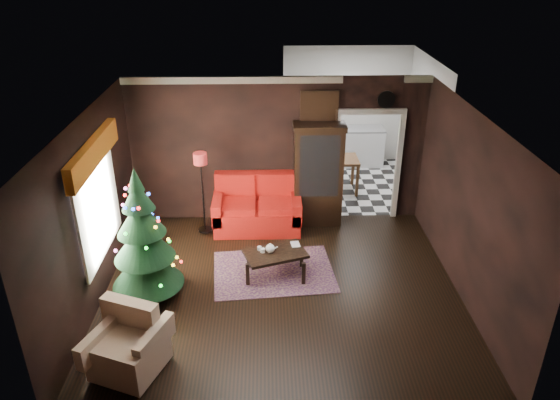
{
  "coord_description": "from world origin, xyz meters",
  "views": [
    {
      "loc": [
        -0.2,
        -6.73,
        4.9
      ],
      "look_at": [
        0.0,
        0.9,
        1.15
      ],
      "focal_mm": 33.62,
      "sensor_mm": 36.0,
      "label": 1
    }
  ],
  "objects_px": {
    "loveseat": "(257,204)",
    "curio_cabinet": "(318,177)",
    "armchair": "(127,343)",
    "floor_lamp": "(203,193)",
    "christmas_tree": "(143,237)",
    "wall_clock": "(386,99)",
    "kitchen_table": "(341,174)",
    "coffee_table": "(275,264)",
    "teapot": "(270,248)"
  },
  "relations": [
    {
      "from": "christmas_tree",
      "to": "wall_clock",
      "type": "bearing_deg",
      "value": 32.46
    },
    {
      "from": "coffee_table",
      "to": "curio_cabinet",
      "type": "bearing_deg",
      "value": 65.45
    },
    {
      "from": "coffee_table",
      "to": "wall_clock",
      "type": "height_order",
      "value": "wall_clock"
    },
    {
      "from": "curio_cabinet",
      "to": "wall_clock",
      "type": "height_order",
      "value": "wall_clock"
    },
    {
      "from": "loveseat",
      "to": "kitchen_table",
      "type": "relative_size",
      "value": 2.27
    },
    {
      "from": "loveseat",
      "to": "curio_cabinet",
      "type": "bearing_deg",
      "value": 10.83
    },
    {
      "from": "wall_clock",
      "to": "kitchen_table",
      "type": "relative_size",
      "value": 0.43
    },
    {
      "from": "floor_lamp",
      "to": "christmas_tree",
      "type": "bearing_deg",
      "value": -108.42
    },
    {
      "from": "kitchen_table",
      "to": "armchair",
      "type": "bearing_deg",
      "value": -122.13
    },
    {
      "from": "curio_cabinet",
      "to": "wall_clock",
      "type": "distance_m",
      "value": 1.88
    },
    {
      "from": "curio_cabinet",
      "to": "christmas_tree",
      "type": "xyz_separation_m",
      "value": [
        -2.78,
        -2.35,
        0.1
      ]
    },
    {
      "from": "floor_lamp",
      "to": "christmas_tree",
      "type": "xyz_separation_m",
      "value": [
        -0.65,
        -1.95,
        0.22
      ]
    },
    {
      "from": "loveseat",
      "to": "curio_cabinet",
      "type": "xyz_separation_m",
      "value": [
        1.15,
        0.22,
        0.45
      ]
    },
    {
      "from": "floor_lamp",
      "to": "kitchen_table",
      "type": "xyz_separation_m",
      "value": [
        2.78,
        1.83,
        -0.46
      ]
    },
    {
      "from": "teapot",
      "to": "kitchen_table",
      "type": "height_order",
      "value": "kitchen_table"
    },
    {
      "from": "armchair",
      "to": "coffee_table",
      "type": "distance_m",
      "value": 2.81
    },
    {
      "from": "loveseat",
      "to": "curio_cabinet",
      "type": "relative_size",
      "value": 0.89
    },
    {
      "from": "floor_lamp",
      "to": "coffee_table",
      "type": "distance_m",
      "value": 2.02
    },
    {
      "from": "loveseat",
      "to": "armchair",
      "type": "distance_m",
      "value": 4.01
    },
    {
      "from": "loveseat",
      "to": "wall_clock",
      "type": "relative_size",
      "value": 5.31
    },
    {
      "from": "wall_clock",
      "to": "kitchen_table",
      "type": "xyz_separation_m",
      "value": [
        -0.55,
        1.25,
        -2.0
      ]
    },
    {
      "from": "loveseat",
      "to": "teapot",
      "type": "bearing_deg",
      "value": -81.89
    },
    {
      "from": "curio_cabinet",
      "to": "floor_lamp",
      "type": "xyz_separation_m",
      "value": [
        -2.13,
        -0.4,
        -0.12
      ]
    },
    {
      "from": "floor_lamp",
      "to": "kitchen_table",
      "type": "height_order",
      "value": "floor_lamp"
    },
    {
      "from": "christmas_tree",
      "to": "coffee_table",
      "type": "xyz_separation_m",
      "value": [
        1.94,
        0.51,
        -0.82
      ]
    },
    {
      "from": "wall_clock",
      "to": "teapot",
      "type": "bearing_deg",
      "value": -136.39
    },
    {
      "from": "curio_cabinet",
      "to": "armchair",
      "type": "distance_m",
      "value": 4.79
    },
    {
      "from": "armchair",
      "to": "wall_clock",
      "type": "bearing_deg",
      "value": 68.2
    },
    {
      "from": "floor_lamp",
      "to": "kitchen_table",
      "type": "distance_m",
      "value": 3.35
    },
    {
      "from": "christmas_tree",
      "to": "wall_clock",
      "type": "xyz_separation_m",
      "value": [
        3.98,
        2.53,
        1.33
      ]
    },
    {
      "from": "curio_cabinet",
      "to": "coffee_table",
      "type": "bearing_deg",
      "value": -114.55
    },
    {
      "from": "floor_lamp",
      "to": "kitchen_table",
      "type": "bearing_deg",
      "value": 33.35
    },
    {
      "from": "loveseat",
      "to": "wall_clock",
      "type": "bearing_deg",
      "value": 9.66
    },
    {
      "from": "loveseat",
      "to": "armchair",
      "type": "height_order",
      "value": "loveseat"
    },
    {
      "from": "armchair",
      "to": "loveseat",
      "type": "bearing_deg",
      "value": 88.98
    },
    {
      "from": "loveseat",
      "to": "christmas_tree",
      "type": "distance_m",
      "value": 2.74
    },
    {
      "from": "wall_clock",
      "to": "kitchen_table",
      "type": "height_order",
      "value": "wall_clock"
    },
    {
      "from": "teapot",
      "to": "wall_clock",
      "type": "relative_size",
      "value": 0.52
    },
    {
      "from": "teapot",
      "to": "armchair",
      "type": "bearing_deg",
      "value": -130.73
    },
    {
      "from": "christmas_tree",
      "to": "wall_clock",
      "type": "relative_size",
      "value": 6.39
    },
    {
      "from": "christmas_tree",
      "to": "armchair",
      "type": "xyz_separation_m",
      "value": [
        0.07,
        -1.57,
        -0.59
      ]
    },
    {
      "from": "curio_cabinet",
      "to": "coffee_table",
      "type": "relative_size",
      "value": 1.97
    },
    {
      "from": "christmas_tree",
      "to": "kitchen_table",
      "type": "relative_size",
      "value": 2.73
    },
    {
      "from": "curio_cabinet",
      "to": "teapot",
      "type": "distance_m",
      "value": 2.1
    },
    {
      "from": "loveseat",
      "to": "floor_lamp",
      "type": "distance_m",
      "value": 1.05
    },
    {
      "from": "christmas_tree",
      "to": "wall_clock",
      "type": "height_order",
      "value": "wall_clock"
    },
    {
      "from": "coffee_table",
      "to": "kitchen_table",
      "type": "height_order",
      "value": "kitchen_table"
    },
    {
      "from": "curio_cabinet",
      "to": "armchair",
      "type": "relative_size",
      "value": 2.3
    },
    {
      "from": "curio_cabinet",
      "to": "kitchen_table",
      "type": "relative_size",
      "value": 2.53
    },
    {
      "from": "christmas_tree",
      "to": "coffee_table",
      "type": "relative_size",
      "value": 2.13
    }
  ]
}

